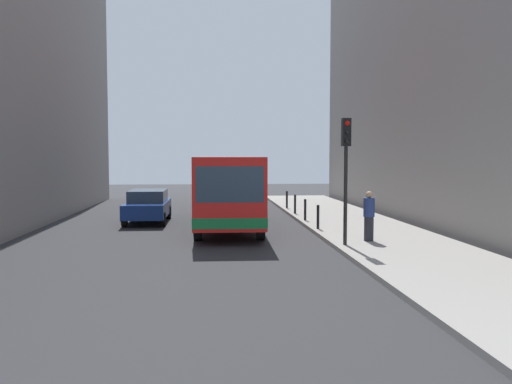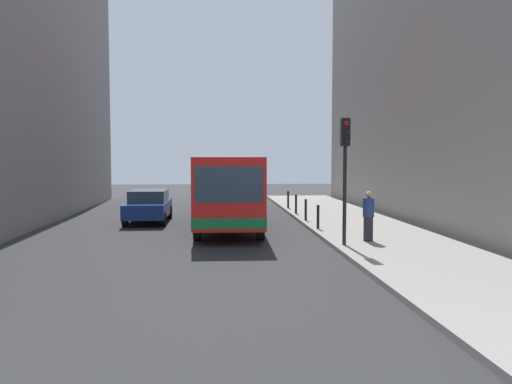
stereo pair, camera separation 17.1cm
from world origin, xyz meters
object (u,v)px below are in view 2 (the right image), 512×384
car_beside_bus (149,205)px  bollard_mid (306,210)px  bus (228,186)px  bollard_far (296,204)px  traffic_light (345,157)px  bollard_farthest (288,200)px  bollard_near (318,217)px  car_behind_bus (237,194)px  pedestrian_near_signal (368,216)px

car_beside_bus → bollard_mid: 7.20m
bus → bollard_far: (3.50, 3.51, -1.10)m
traffic_light → car_beside_bus: bearing=132.2°
bollard_mid → bollard_farthest: size_ratio=1.00×
bollard_farthest → bollard_near: bearing=-90.0°
bollard_near → bollard_far: size_ratio=1.00×
traffic_light → bus: bearing=119.9°
bus → car_behind_bus: size_ratio=2.48×
bus → car_beside_bus: 4.11m
bus → car_behind_bus: 9.07m
bollard_far → bollard_near: bearing=-90.0°
traffic_light → car_behind_bus: bearing=100.6°
bollard_mid → bollard_far: (0.00, 2.90, 0.00)m
bollard_mid → bollard_farthest: same height
bus → traffic_light: size_ratio=2.70×
car_behind_bus → bollard_mid: bearing=110.2°
traffic_light → bollard_far: traffic_light is taller
traffic_light → bollard_farthest: size_ratio=4.32×
car_beside_bus → bollard_far: (7.12, 1.81, -0.16)m
bollard_farthest → car_behind_bus: bearing=136.8°
bollard_near → bus: bearing=146.7°
bollard_near → traffic_light: bearing=-88.6°
bus → car_behind_bus: bearing=-93.4°
traffic_light → bollard_far: bearing=90.6°
car_beside_bus → bollard_near: bearing=151.1°
bus → bollard_mid: size_ratio=11.66×
bollard_mid → traffic_light: bearing=-89.2°
bollard_mid → pedestrian_near_signal: (1.10, -6.13, 0.37)m
car_behind_bus → bollard_near: car_behind_bus is taller
bollard_near → bollard_far: 5.80m
bollard_far → pedestrian_near_signal: size_ratio=0.56×
bollard_far → traffic_light: bearing=-89.4°
bollard_near → bollard_mid: size_ratio=1.00×
bollard_mid → bollard_far: 2.90m
bus → pedestrian_near_signal: (4.60, -5.52, -0.73)m
pedestrian_near_signal → bollard_near: bearing=-75.2°
bollard_near → bollard_farthest: size_ratio=1.00×
bollard_far → pedestrian_near_signal: pedestrian_near_signal is taller
car_behind_bus → pedestrian_near_signal: size_ratio=2.63×
car_behind_bus → bollard_mid: (2.75, -8.39, -0.16)m
car_beside_bus → pedestrian_near_signal: 10.94m
bollard_farthest → bollard_far: bearing=-90.0°
bollard_mid → car_beside_bus: bearing=171.3°
bus → bollard_near: (3.50, -2.30, -1.10)m
bus → bollard_far: size_ratio=11.66×
bollard_near → bollard_mid: (0.00, 2.90, 0.00)m
car_beside_bus → bollard_far: size_ratio=4.64×
bus → bollard_far: bearing=-133.6°
bollard_near → bollard_far: (0.00, 5.80, 0.00)m
bus → bollard_near: size_ratio=11.66×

